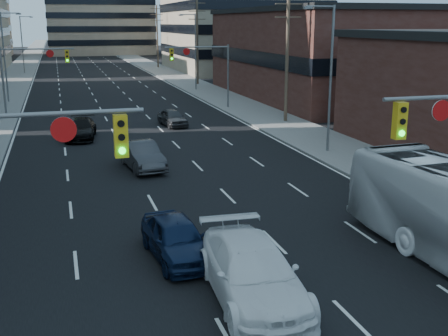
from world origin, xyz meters
TOP-DOWN VIEW (x-y plane):
  - road_surface at (0.00, 130.00)m, footprint 18.00×300.00m
  - sidewalk_left at (-11.50, 130.00)m, footprint 5.00×300.00m
  - sidewalk_right at (11.50, 130.00)m, footprint 5.00×300.00m
  - storefront_right_mid at (24.00, 50.00)m, footprint 20.00×30.00m
  - office_right_far at (25.00, 88.00)m, footprint 22.00×28.00m
  - bg_block_right at (32.00, 130.00)m, footprint 22.00×22.00m
  - signal_far_left at (-7.68, 45.00)m, footprint 6.09×0.33m
  - signal_far_right at (7.68, 45.00)m, footprint 6.09×0.33m
  - utility_pole_block at (12.20, 36.00)m, footprint 2.20×0.28m
  - utility_pole_midblock at (12.20, 66.00)m, footprint 2.20×0.28m
  - utility_pole_distant at (12.20, 96.00)m, footprint 2.20×0.28m
  - streetlight_left_mid at (-10.34, 55.00)m, footprint 2.03×0.22m
  - streetlight_left_far at (-10.34, 90.00)m, footprint 2.03×0.22m
  - streetlight_right_near at (10.34, 25.00)m, footprint 2.03×0.22m
  - streetlight_right_far at (10.34, 60.00)m, footprint 2.03×0.22m
  - white_van at (-0.46, 8.03)m, footprint 2.72×6.05m
  - sedan_blue at (-2.00, 11.58)m, footprint 2.14×4.51m
  - sedan_grey_center at (-1.32, 24.34)m, footprint 2.22×4.81m
  - sedan_black_far at (-4.22, 34.00)m, footprint 2.58×5.08m
  - sedan_grey_right at (3.00, 37.16)m, footprint 2.09×4.09m

SIDE VIEW (x-z plane):
  - road_surface at x=0.00m, z-range 0.00..0.02m
  - sidewalk_left at x=-11.50m, z-range 0.00..0.15m
  - sidewalk_right at x=11.50m, z-range 0.00..0.15m
  - sedan_grey_right at x=3.00m, z-range 0.00..1.33m
  - sedan_black_far at x=-4.22m, z-range 0.00..1.41m
  - sedan_blue at x=-2.00m, z-range 0.00..1.49m
  - sedan_grey_center at x=-1.32m, z-range 0.00..1.53m
  - white_van at x=-0.46m, z-range 0.00..1.72m
  - signal_far_left at x=-7.68m, z-range 1.30..7.30m
  - signal_far_right at x=7.68m, z-range 1.30..7.30m
  - storefront_right_mid at x=24.00m, z-range 0.00..9.00m
  - streetlight_left_mid at x=-10.34m, z-range 0.55..9.55m
  - streetlight_left_far at x=-10.34m, z-range 0.55..9.55m
  - streetlight_right_near at x=10.34m, z-range 0.55..9.55m
  - streetlight_right_far at x=10.34m, z-range 0.55..9.55m
  - utility_pole_block at x=12.20m, z-range 0.28..11.28m
  - utility_pole_midblock at x=12.20m, z-range 0.28..11.28m
  - utility_pole_distant at x=12.20m, z-range 0.28..11.28m
  - bg_block_right at x=32.00m, z-range 0.00..12.00m
  - office_right_far at x=25.00m, z-range 0.00..14.00m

